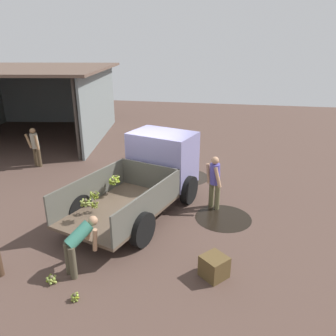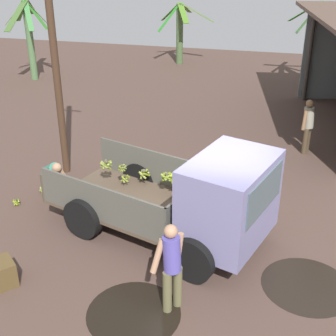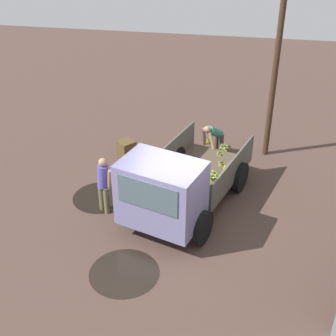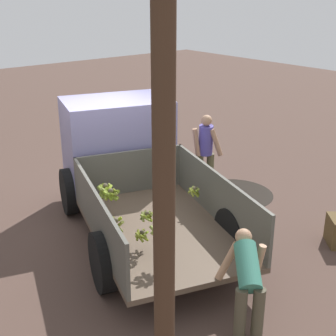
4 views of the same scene
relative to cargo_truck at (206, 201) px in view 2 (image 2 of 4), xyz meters
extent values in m
plane|color=#4D3931|center=(0.12, 0.44, -1.07)|extent=(36.00, 36.00, 0.00)
cylinder|color=black|center=(-0.81, -2.16, -1.07)|extent=(1.59, 1.59, 0.01)
cylinder|color=black|center=(2.01, -0.74, -1.07)|extent=(1.63, 1.63, 0.01)
cube|color=brown|center=(-1.75, 0.57, -0.59)|extent=(3.57, 2.85, 0.08)
cube|color=#54534A|center=(-1.45, 1.49, -0.16)|extent=(2.97, 1.01, 0.78)
cube|color=#54534A|center=(-2.05, -0.36, -0.16)|extent=(2.97, 1.01, 0.78)
cube|color=#54534A|center=(-0.30, 0.09, -0.16)|extent=(0.66, 1.91, 0.78)
cube|color=#7A77A7|center=(0.47, -0.15, 0.18)|extent=(1.85, 2.26, 1.63)
cube|color=#4C606B|center=(1.10, -0.36, 0.51)|extent=(0.51, 1.49, 0.72)
cylinder|color=black|center=(0.60, 0.89, -0.63)|extent=(0.90, 0.48, 0.87)
cylinder|color=black|center=(-0.04, -1.07, -0.63)|extent=(0.90, 0.48, 0.87)
cylinder|color=black|center=(-1.87, 1.69, -0.63)|extent=(0.90, 0.48, 0.87)
cylinder|color=black|center=(-2.51, -0.27, -0.63)|extent=(0.90, 0.48, 0.87)
sphere|color=#4D4632|center=(-2.08, 1.06, 0.00)|extent=(0.06, 0.06, 0.06)
cylinder|color=olive|center=(-2.06, 1.01, -0.06)|extent=(0.14, 0.08, 0.13)
cylinder|color=#87A045|center=(-2.03, 1.04, -0.04)|extent=(0.08, 0.15, 0.10)
cylinder|color=olive|center=(-2.03, 1.08, -0.04)|extent=(0.08, 0.15, 0.11)
cylinder|color=olive|center=(-2.05, 1.11, -0.05)|extent=(0.14, 0.10, 0.11)
cylinder|color=olive|center=(-2.11, 1.11, -0.04)|extent=(0.15, 0.10, 0.09)
cylinder|color=olive|center=(-2.13, 1.08, -0.05)|extent=(0.09, 0.14, 0.13)
cylinder|color=#637417|center=(-2.12, 1.04, -0.06)|extent=(0.08, 0.13, 0.14)
cylinder|color=olive|center=(-2.10, 1.01, -0.06)|extent=(0.14, 0.08, 0.13)
sphere|color=brown|center=(-0.85, 0.96, -0.02)|extent=(0.08, 0.08, 0.08)
cylinder|color=olive|center=(-0.79, 0.93, -0.11)|extent=(0.14, 0.18, 0.21)
cylinder|color=olive|center=(-0.79, 0.99, -0.11)|extent=(0.13, 0.19, 0.20)
cylinder|color=#93AA3D|center=(-0.83, 1.02, -0.11)|extent=(0.19, 0.10, 0.21)
cylinder|color=olive|center=(-0.87, 1.04, -0.10)|extent=(0.21, 0.11, 0.18)
cylinder|color=#99AA4C|center=(-0.93, 0.98, -0.09)|extent=(0.11, 0.22, 0.17)
cylinder|color=olive|center=(-0.91, 0.93, -0.11)|extent=(0.13, 0.19, 0.20)
cylinder|color=#99B028|center=(-0.87, 0.90, -0.11)|extent=(0.19, 0.12, 0.21)
cylinder|color=olive|center=(-0.83, 0.90, -0.11)|extent=(0.19, 0.10, 0.21)
sphere|color=#4D4532|center=(-2.49, 1.15, 0.00)|extent=(0.09, 0.09, 0.09)
cylinder|color=olive|center=(-2.50, 1.23, -0.05)|extent=(0.22, 0.08, 0.14)
cylinder|color=olive|center=(-2.57, 1.18, -0.06)|extent=(0.12, 0.21, 0.15)
cylinder|color=olive|center=(-2.56, 1.10, -0.06)|extent=(0.15, 0.20, 0.15)
cylinder|color=olive|center=(-2.52, 1.06, -0.05)|extent=(0.22, 0.10, 0.12)
cylinder|color=olive|center=(-2.45, 1.10, -0.08)|extent=(0.16, 0.15, 0.19)
cylinder|color=#A0B24C|center=(-2.41, 1.15, -0.06)|extent=(0.05, 0.21, 0.16)
cylinder|color=#94A338|center=(-2.45, 1.21, -0.08)|extent=(0.18, 0.14, 0.18)
sphere|color=#4D4532|center=(-1.03, 0.98, -0.04)|extent=(0.09, 0.09, 0.09)
cylinder|color=olive|center=(-0.97, 0.99, -0.12)|extent=(0.08, 0.18, 0.18)
cylinder|color=olive|center=(-0.99, 1.04, -0.10)|extent=(0.19, 0.15, 0.14)
cylinder|color=olive|center=(-1.06, 1.05, -0.10)|extent=(0.20, 0.11, 0.14)
cylinder|color=olive|center=(-1.10, 1.01, -0.11)|extent=(0.12, 0.19, 0.16)
cylinder|color=#5E7518|center=(-1.10, 0.97, -0.11)|extent=(0.08, 0.19, 0.17)
cylinder|color=olive|center=(-1.08, 0.92, -0.09)|extent=(0.19, 0.17, 0.13)
cylinder|color=#60761D|center=(-1.01, 0.90, -0.09)|extent=(0.21, 0.09, 0.12)
cylinder|color=olive|center=(-0.98, 0.95, -0.12)|extent=(0.12, 0.18, 0.18)
sphere|color=brown|center=(-1.67, -0.22, -0.12)|extent=(0.07, 0.07, 0.07)
cylinder|color=#959E3D|center=(-1.68, -0.26, -0.19)|extent=(0.13, 0.06, 0.15)
cylinder|color=olive|center=(-1.63, -0.25, -0.18)|extent=(0.11, 0.13, 0.15)
cylinder|color=#94A139|center=(-1.60, -0.20, -0.15)|extent=(0.08, 0.17, 0.09)
cylinder|color=olive|center=(-1.66, -0.16, -0.17)|extent=(0.15, 0.06, 0.13)
cylinder|color=#91A52D|center=(-1.71, -0.19, -0.18)|extent=(0.10, 0.13, 0.15)
cylinder|color=olive|center=(-1.72, -0.24, -0.18)|extent=(0.09, 0.14, 0.14)
sphere|color=brown|center=(-1.66, 1.31, -0.20)|extent=(0.09, 0.09, 0.09)
cylinder|color=olive|center=(-1.58, 1.35, -0.26)|extent=(0.15, 0.21, 0.15)
cylinder|color=#8FA931|center=(-1.68, 1.39, -0.27)|extent=(0.21, 0.11, 0.17)
cylinder|color=olive|center=(-1.71, 1.31, -0.29)|extent=(0.05, 0.16, 0.20)
cylinder|color=olive|center=(-1.67, 1.24, -0.27)|extent=(0.20, 0.08, 0.17)
cylinder|color=olive|center=(-1.58, 1.27, -0.26)|extent=(0.15, 0.21, 0.15)
sphere|color=#443D2C|center=(-2.05, 1.13, -0.29)|extent=(0.07, 0.07, 0.07)
cylinder|color=olive|center=(-1.98, 1.12, -0.33)|extent=(0.06, 0.17, 0.11)
cylinder|color=olive|center=(-2.00, 1.17, -0.34)|extent=(0.14, 0.14, 0.12)
cylinder|color=olive|center=(-2.06, 1.18, -0.35)|extent=(0.16, 0.08, 0.13)
cylinder|color=olive|center=(-2.10, 1.14, -0.35)|extent=(0.07, 0.15, 0.14)
cylinder|color=olive|center=(-2.08, 1.09, -0.35)|extent=(0.12, 0.12, 0.15)
cylinder|color=#8DAB31|center=(-2.03, 1.07, -0.35)|extent=(0.15, 0.08, 0.14)
cylinder|color=#3F3833|center=(2.03, 10.37, 0.64)|extent=(0.16, 0.16, 3.42)
cylinder|color=#412B1D|center=(-4.17, 2.44, 1.73)|extent=(0.18, 0.18, 5.60)
cylinder|color=#4F7145|center=(-9.45, 10.43, 0.56)|extent=(0.30, 0.30, 3.26)
cube|color=#358328|center=(-9.05, 10.50, 1.67)|extent=(0.86, 0.40, 1.16)
cube|color=#435D2A|center=(-9.05, 10.78, 1.59)|extent=(0.96, 0.85, 1.31)
cube|color=#4D6637|center=(-9.70, 11.16, 1.87)|extent=(0.77, 1.55, 0.77)
cube|color=#518B36|center=(-9.86, 10.71, 1.77)|extent=(0.98, 0.78, 0.96)
cube|color=#385220|center=(-9.87, 10.24, 1.76)|extent=(0.92, 0.57, 0.98)
cube|color=#405E2B|center=(-9.52, 9.71, 1.73)|extent=(0.42, 1.49, 1.04)
cube|color=#407D40|center=(-9.14, 10.00, 1.71)|extent=(0.82, 1.00, 1.08)
cylinder|color=#526336|center=(2.37, 12.57, 0.59)|extent=(0.33, 0.33, 3.32)
cube|color=#235723|center=(2.75, 12.52, 1.75)|extent=(0.81, 0.31, 1.10)
cube|color=#426226|center=(2.82, 13.09, 1.81)|extent=(1.10, 1.20, 0.99)
cube|color=#3A803C|center=(2.32, 13.34, 1.90)|extent=(0.30, 1.55, 0.81)
cube|color=#36842E|center=(1.76, 12.99, 1.84)|extent=(1.36, 1.05, 0.94)
cube|color=#44763C|center=(1.93, 12.44, 1.68)|extent=(0.96, 0.48, 1.24)
cube|color=#4F7131|center=(2.25, 11.99, 1.93)|extent=(0.49, 1.23, 0.76)
cube|color=#378431|center=(2.72, 12.06, 1.62)|extent=(0.88, 1.15, 1.36)
cylinder|color=#476037|center=(-3.90, 14.77, 0.34)|extent=(0.33, 0.33, 2.82)
cube|color=#577138|center=(-3.09, 14.84, 1.38)|extent=(1.65, 0.40, 0.86)
cube|color=olive|center=(-3.77, 15.31, 1.51)|extent=(0.49, 1.15, 0.59)
cube|color=#3F7326|center=(-4.41, 15.03, 1.34)|extent=(1.11, 0.70, 0.93)
cube|color=#2C8B27|center=(-4.34, 14.44, 1.17)|extent=(1.03, 0.86, 1.27)
cube|color=#4A7623|center=(-3.63, 14.26, 1.42)|extent=(0.79, 1.16, 0.78)
cylinder|color=brown|center=(-0.28, -1.94, -0.67)|extent=(0.22, 0.22, 0.79)
cylinder|color=brown|center=(-0.15, -1.77, -0.67)|extent=(0.22, 0.22, 0.79)
cylinder|color=#544BA8|center=(-0.23, -1.84, 0.03)|extent=(0.44, 0.43, 0.64)
sphere|color=tan|center=(-0.25, -1.82, 0.45)|extent=(0.22, 0.22, 0.22)
cylinder|color=tan|center=(-0.44, -1.93, 0.01)|extent=(0.26, 0.30, 0.58)
cylinder|color=tan|center=(-0.16, -1.65, 0.00)|extent=(0.19, 0.21, 0.59)
cylinder|color=#4C4534|center=(-3.82, 1.01, -0.70)|extent=(0.20, 0.20, 0.75)
cylinder|color=#4C4534|center=(-3.95, 0.84, -0.70)|extent=(0.20, 0.20, 0.75)
cylinder|color=#3B826D|center=(-3.69, 0.77, -0.17)|extent=(0.68, 0.61, 0.54)
sphere|color=tan|center=(-3.42, 0.56, 0.03)|extent=(0.21, 0.21, 0.21)
cylinder|color=tan|center=(-3.32, 0.72, -0.30)|extent=(0.26, 0.30, 0.55)
cylinder|color=tan|center=(-3.60, 0.46, -0.32)|extent=(0.19, 0.21, 0.56)
cylinder|color=#4B3B29|center=(2.00, 5.19, -0.69)|extent=(0.19, 0.19, 0.77)
cylinder|color=#4B3B29|center=(2.07, 5.39, -0.69)|extent=(0.19, 0.19, 0.77)
cylinder|color=gray|center=(2.01, 5.30, 0.00)|extent=(0.40, 0.37, 0.62)
sphere|color=#8C6746|center=(1.99, 5.31, 0.40)|extent=(0.22, 0.22, 0.22)
cylinder|color=#8C6746|center=(1.90, 5.13, -0.03)|extent=(0.15, 0.20, 0.58)
cylinder|color=#8C6746|center=(1.95, 5.52, -0.01)|extent=(0.20, 0.33, 0.56)
sphere|color=#433C2B|center=(-4.56, 0.53, -0.94)|extent=(0.07, 0.07, 0.07)
cylinder|color=olive|center=(-4.56, 0.57, -1.00)|extent=(0.12, 0.05, 0.14)
cylinder|color=olive|center=(-4.60, 0.56, -1.00)|extent=(0.10, 0.12, 0.14)
cylinder|color=olive|center=(-4.60, 0.51, -1.00)|extent=(0.09, 0.12, 0.14)
cylinder|color=olive|center=(-4.56, 0.49, -0.99)|extent=(0.13, 0.04, 0.13)
cylinder|color=olive|center=(-4.53, 0.52, -1.00)|extent=(0.08, 0.13, 0.14)
cylinder|color=#99A542|center=(-4.51, 0.56, -0.97)|extent=(0.11, 0.15, 0.09)
sphere|color=brown|center=(-4.20, 1.21, -0.91)|extent=(0.09, 0.09, 0.09)
cylinder|color=olive|center=(-4.19, 1.28, -0.96)|extent=(0.19, 0.08, 0.12)
cylinder|color=olive|center=(-4.26, 1.24, -0.97)|extent=(0.13, 0.18, 0.14)
cylinder|color=olive|center=(-4.23, 1.17, -0.98)|extent=(0.15, 0.14, 0.17)
cylinder|color=olive|center=(-4.18, 1.16, -0.98)|extent=(0.16, 0.12, 0.17)
cylinder|color=#A0AE4E|center=(-4.15, 1.22, -0.98)|extent=(0.07, 0.16, 0.17)
cube|color=brown|center=(-3.34, -2.04, -0.83)|extent=(0.69, 0.69, 0.48)
camera|label=1|loc=(-9.10, -2.16, 3.56)|focal=35.00mm
camera|label=2|loc=(1.20, -7.75, 4.58)|focal=50.00mm
camera|label=3|loc=(9.60, 1.62, 6.57)|focal=50.00mm
camera|label=4|loc=(-6.77, 4.54, 2.93)|focal=50.00mm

